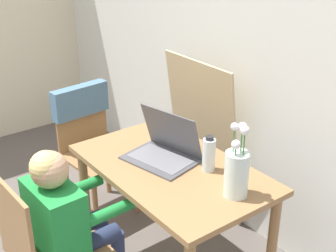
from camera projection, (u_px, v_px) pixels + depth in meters
The scene contains 8 objects.
wall_back at pixel (252, 35), 2.66m from camera, with size 6.40×0.05×2.50m.
dining_table at pixel (171, 185), 2.39m from camera, with size 1.03×0.63×0.73m.
chair_spare at pixel (88, 129), 3.09m from camera, with size 0.47×0.44×0.86m.
person_seated at pixel (66, 216), 2.18m from camera, with size 0.35×0.43×0.96m.
laptop at pixel (165, 148), 2.39m from camera, with size 0.40×0.33×0.25m.
flower_vase at pixel (237, 171), 2.05m from camera, with size 0.11×0.11×0.35m.
water_bottle at pixel (209, 154), 2.27m from camera, with size 0.06×0.06×0.19m.
cardboard_panel at pixel (203, 139), 3.05m from camera, with size 0.61×0.17×1.08m.
Camera 1 is at (1.82, 0.26, 1.90)m, focal length 50.00 mm.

